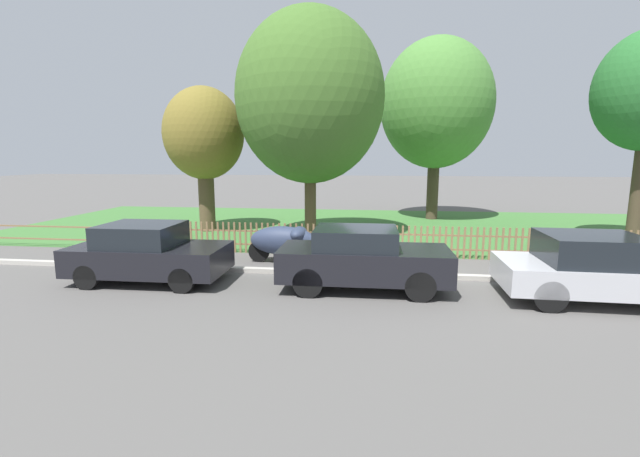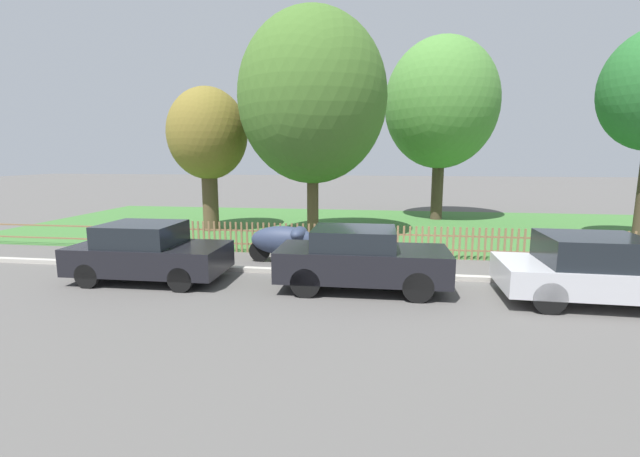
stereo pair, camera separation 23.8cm
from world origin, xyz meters
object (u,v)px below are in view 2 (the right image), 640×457
object	(u,v)px
tree_nearest_kerb	(208,135)
tree_mid_park	(441,104)
parked_car_black_saloon	(360,258)
covered_motorcycle	(285,240)
tree_behind_motorcycle	(312,98)
parked_car_silver_hatchback	(148,252)
parked_car_navy_estate	(597,270)

from	to	relation	value
tree_nearest_kerb	tree_mid_park	xyz separation A→B (m)	(9.69, 4.66, 1.61)
parked_car_black_saloon	covered_motorcycle	bearing A→B (deg)	135.24
parked_car_black_saloon	tree_mid_park	world-z (taller)	tree_mid_park
tree_nearest_kerb	covered_motorcycle	bearing A→B (deg)	-49.12
parked_car_black_saloon	tree_mid_park	xyz separation A→B (m)	(3.08, 11.87, 4.76)
tree_behind_motorcycle	tree_mid_park	bearing A→B (deg)	47.81
parked_car_black_saloon	tree_mid_park	bearing A→B (deg)	74.76
parked_car_silver_hatchback	parked_car_black_saloon	world-z (taller)	parked_car_black_saloon
covered_motorcycle	tree_behind_motorcycle	distance (m)	5.95
parked_car_silver_hatchback	parked_car_navy_estate	distance (m)	10.17
parked_car_black_saloon	tree_behind_motorcycle	distance (m)	7.83
tree_behind_motorcycle	covered_motorcycle	bearing A→B (deg)	-92.27
parked_car_silver_hatchback	tree_nearest_kerb	world-z (taller)	tree_nearest_kerb
parked_car_silver_hatchback	tree_behind_motorcycle	xyz separation A→B (m)	(3.11, 6.15, 4.42)
parked_car_navy_estate	tree_behind_motorcycle	size ratio (longest dim) A/B	0.49
parked_car_navy_estate	covered_motorcycle	world-z (taller)	parked_car_navy_estate
parked_car_silver_hatchback	parked_car_navy_estate	world-z (taller)	same
parked_car_black_saloon	tree_behind_motorcycle	bearing A→B (deg)	108.41
parked_car_navy_estate	tree_mid_park	xyz separation A→B (m)	(-1.86, 12.08, 4.78)
parked_car_black_saloon	parked_car_navy_estate	world-z (taller)	parked_car_black_saloon
covered_motorcycle	tree_mid_park	distance (m)	12.06
parked_car_black_saloon	parked_car_navy_estate	xyz separation A→B (m)	(4.94, -0.21, -0.02)
tree_behind_motorcycle	tree_mid_park	world-z (taller)	tree_mid_park
parked_car_silver_hatchback	covered_motorcycle	world-z (taller)	parked_car_silver_hatchback
tree_nearest_kerb	parked_car_navy_estate	bearing A→B (deg)	-32.72
parked_car_black_saloon	tree_nearest_kerb	xyz separation A→B (m)	(-6.61, 7.21, 3.15)
tree_behind_motorcycle	tree_mid_park	size ratio (longest dim) A/B	0.96
parked_car_black_saloon	tree_nearest_kerb	world-z (taller)	tree_nearest_kerb
tree_nearest_kerb	tree_mid_park	size ratio (longest dim) A/B	0.68
parked_car_silver_hatchback	tree_nearest_kerb	size ratio (longest dim) A/B	0.64
parked_car_navy_estate	parked_car_black_saloon	bearing A→B (deg)	178.86
tree_mid_park	tree_behind_motorcycle	bearing A→B (deg)	-132.19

